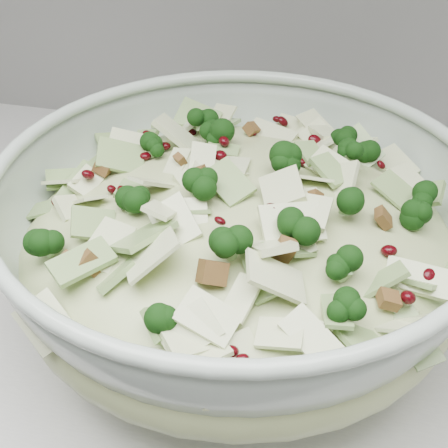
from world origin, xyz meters
TOP-DOWN VIEW (x-y plane):
  - mixing_bowl at (0.22, 1.60)m, footprint 0.50×0.50m
  - salad at (0.22, 1.60)m, footprint 0.43×0.43m

SIDE VIEW (x-z plane):
  - mixing_bowl at x=0.22m, z-range 0.90..1.07m
  - salad at x=0.22m, z-range 0.93..1.10m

